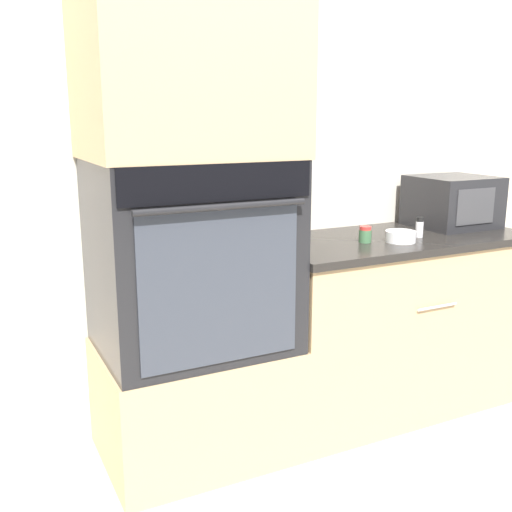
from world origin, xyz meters
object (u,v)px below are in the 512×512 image
object	(u,v)px
bowl	(401,236)
condiment_jar_mid	(419,227)
wall_oven	(192,255)
condiment_jar_near	(365,235)
knife_block	(291,221)
microwave	(452,201)

from	to	relation	value
bowl	condiment_jar_mid	world-z (taller)	condiment_jar_mid
wall_oven	condiment_jar_near	bearing A→B (deg)	-3.97
wall_oven	bowl	distance (m)	0.98
bowl	condiment_jar_mid	xyz separation A→B (m)	(0.15, 0.05, 0.02)
condiment_jar_mid	bowl	bearing A→B (deg)	-163.02
knife_block	condiment_jar_near	xyz separation A→B (m)	(0.30, -0.15, -0.06)
knife_block	bowl	bearing A→B (deg)	-25.31
microwave	knife_block	bearing A→B (deg)	178.84
wall_oven	condiment_jar_near	distance (m)	0.82
knife_block	microwave	bearing A→B (deg)	-1.16
wall_oven	microwave	size ratio (longest dim) A/B	1.98
wall_oven	knife_block	world-z (taller)	wall_oven
microwave	bowl	distance (m)	0.54
microwave	bowl	world-z (taller)	microwave
condiment_jar_near	condiment_jar_mid	distance (m)	0.30
condiment_jar_near	condiment_jar_mid	world-z (taller)	condiment_jar_mid
knife_block	condiment_jar_near	distance (m)	0.34
knife_block	condiment_jar_near	world-z (taller)	knife_block
knife_block	condiment_jar_mid	world-z (taller)	knife_block
microwave	condiment_jar_near	bearing A→B (deg)	-168.57
bowl	knife_block	bearing A→B (deg)	154.69
condiment_jar_near	condiment_jar_mid	bearing A→B (deg)	-3.55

